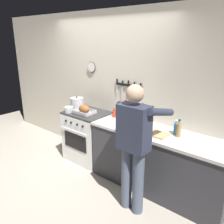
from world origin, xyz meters
TOP-DOWN VIEW (x-y plane):
  - ground_plane at (0.00, 0.00)m, footprint 8.00×8.00m
  - wall_back at (-0.00, 1.35)m, footprint 6.00×0.13m
  - counter_block at (1.20, 0.99)m, footprint 2.03×0.65m
  - stove at (-0.22, 0.99)m, footprint 0.76×0.67m
  - person_cook at (1.18, 0.42)m, footprint 0.51×0.63m
  - roasting_pan at (-0.20, 0.90)m, footprint 0.35×0.26m
  - stock_pot at (-0.52, 1.02)m, footprint 0.24×0.24m
  - saucepan at (-0.48, 0.79)m, footprint 0.16×0.16m
  - cutting_board at (1.18, 0.90)m, footprint 0.36×0.24m
  - bottle_dish_soap at (1.40, 1.09)m, footprint 0.07×0.07m
  - bottle_soy_sauce at (0.69, 1.12)m, footprint 0.06×0.06m
  - bottle_vinegar at (1.46, 1.03)m, footprint 0.07×0.07m
  - bottle_hot_sauce at (0.30, 1.09)m, footprint 0.05×0.05m
  - bottle_wine_red at (0.46, 1.20)m, footprint 0.08×0.08m

SIDE VIEW (x-z plane):
  - ground_plane at x=0.00m, z-range 0.00..0.00m
  - stove at x=-0.22m, z-range 0.00..0.90m
  - counter_block at x=1.20m, z-range 0.00..0.90m
  - cutting_board at x=1.18m, z-range 0.90..0.92m
  - saucepan at x=-0.48m, z-range 0.90..1.00m
  - person_cook at x=1.18m, z-range 0.12..1.78m
  - bottle_hot_sauce at x=0.30m, z-range 0.89..1.05m
  - roasting_pan at x=-0.20m, z-range 0.89..1.05m
  - bottle_dish_soap at x=1.40m, z-range 0.88..1.08m
  - bottle_soy_sauce at x=0.69m, z-range 0.88..1.09m
  - bottle_vinegar at x=1.46m, z-range 0.88..1.12m
  - stock_pot at x=-0.52m, z-range 0.89..1.12m
  - bottle_wine_red at x=0.46m, z-range 0.88..1.17m
  - wall_back at x=0.00m, z-range 0.00..2.60m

